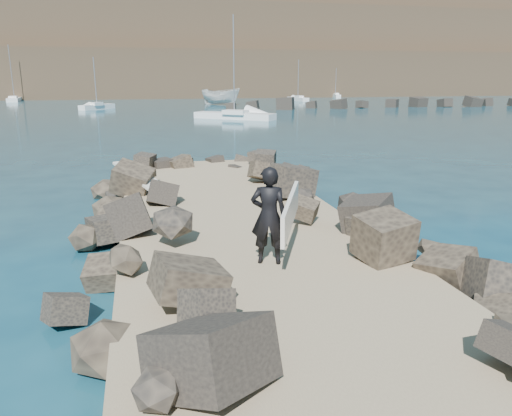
# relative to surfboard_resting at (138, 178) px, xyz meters

# --- Properties ---
(ground) EXTENTS (800.00, 800.00, 0.00)m
(ground) POSITION_rel_surfboard_resting_xyz_m (2.52, -5.35, -1.04)
(ground) COLOR #0F384C
(ground) RESTS_ON ground
(jetty) EXTENTS (6.00, 26.00, 0.60)m
(jetty) POSITION_rel_surfboard_resting_xyz_m (2.52, -7.35, -0.74)
(jetty) COLOR #8C7759
(jetty) RESTS_ON ground
(riprap_left) EXTENTS (2.60, 22.00, 1.00)m
(riprap_left) POSITION_rel_surfboard_resting_xyz_m (-0.38, -6.85, -0.54)
(riprap_left) COLOR black
(riprap_left) RESTS_ON ground
(riprap_right) EXTENTS (2.60, 22.00, 1.00)m
(riprap_right) POSITION_rel_surfboard_resting_xyz_m (5.42, -6.85, -0.54)
(riprap_right) COLOR black
(riprap_right) RESTS_ON ground
(breakwater_secondary) EXTENTS (52.00, 4.00, 1.20)m
(breakwater_secondary) POSITION_rel_surfboard_resting_xyz_m (37.52, 49.65, -0.44)
(breakwater_secondary) COLOR black
(breakwater_secondary) RESTS_ON ground
(headland) EXTENTS (360.00, 140.00, 32.00)m
(headland) POSITION_rel_surfboard_resting_xyz_m (12.52, 154.65, 14.96)
(headland) COLOR #2D4919
(headland) RESTS_ON ground
(surfboard_resting) EXTENTS (1.71, 2.53, 0.08)m
(surfboard_resting) POSITION_rel_surfboard_resting_xyz_m (0.00, 0.00, 0.00)
(surfboard_resting) COLOR silver
(surfboard_resting) RESTS_ON riprap_left
(boat_imported) EXTENTS (6.83, 6.01, 2.57)m
(boat_imported) POSITION_rel_surfboard_resting_xyz_m (12.89, 62.54, 0.24)
(boat_imported) COLOR silver
(boat_imported) RESTS_ON ground
(surfer_with_board) EXTENTS (1.40, 2.31, 2.00)m
(surfer_with_board) POSITION_rel_surfboard_resting_xyz_m (2.61, -7.37, 0.57)
(surfer_with_board) COLOR black
(surfer_with_board) RESTS_ON jetty
(sailboat_e) EXTENTS (2.67, 8.41, 9.84)m
(sailboat_e) POSITION_rel_surfboard_resting_xyz_m (-21.30, 81.78, -0.69)
(sailboat_e) COLOR white
(sailboat_e) RESTS_ON ground
(sailboat_b) EXTENTS (4.56, 5.10, 6.94)m
(sailboat_b) POSITION_rel_surfboard_resting_xyz_m (-5.24, 54.89, -0.69)
(sailboat_b) COLOR white
(sailboat_b) RESTS_ON ground
(sailboat_d) EXTENTS (2.45, 6.16, 7.37)m
(sailboat_d) POSITION_rel_surfboard_resting_xyz_m (28.52, 71.62, -0.69)
(sailboat_d) COLOR white
(sailboat_d) RESTS_ON ground
(sailboat_f) EXTENTS (1.56, 4.98, 6.13)m
(sailboat_f) POSITION_rel_surfboard_resting_xyz_m (40.94, 84.55, -0.69)
(sailboat_f) COLOR white
(sailboat_f) RESTS_ON ground
(sailboat_c) EXTENTS (8.01, 7.09, 10.42)m
(sailboat_c) POSITION_rel_surfboard_resting_xyz_m (9.88, 35.12, -0.69)
(sailboat_c) COLOR white
(sailboat_c) RESTS_ON ground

